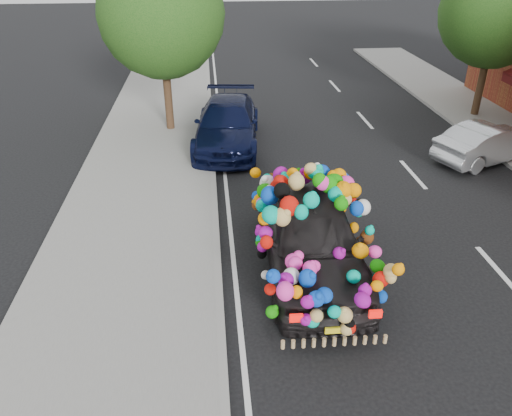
{
  "coord_description": "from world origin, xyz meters",
  "views": [
    {
      "loc": [
        -2.38,
        -8.05,
        6.28
      ],
      "look_at": [
        -1.5,
        1.01,
        1.29
      ],
      "focal_mm": 35.0,
      "sensor_mm": 36.0,
      "label": 1
    }
  ],
  "objects": [
    {
      "name": "tree_far_b",
      "position": [
        8.0,
        10.0,
        3.89
      ],
      "size": [
        4.0,
        4.0,
        5.9
      ],
      "color": "#332114",
      "rests_on": "ground"
    },
    {
      "name": "ground",
      "position": [
        0.0,
        0.0,
        0.0
      ],
      "size": [
        100.0,
        100.0,
        0.0
      ],
      "primitive_type": "plane",
      "color": "black",
      "rests_on": "ground"
    },
    {
      "name": "kerb",
      "position": [
        -2.35,
        0.0,
        0.07
      ],
      "size": [
        0.15,
        60.0,
        0.13
      ],
      "primitive_type": "cube",
      "color": "gray",
      "rests_on": "ground"
    },
    {
      "name": "lane_markings",
      "position": [
        3.6,
        0.0,
        0.01
      ],
      "size": [
        6.0,
        50.0,
        0.01
      ],
      "primitive_type": null,
      "color": "silver",
      "rests_on": "ground"
    },
    {
      "name": "silver_hatchback",
      "position": [
        6.26,
        5.78,
        0.61
      ],
      "size": [
        3.9,
        2.59,
        1.21
      ],
      "primitive_type": "imported",
      "rotation": [
        0.0,
        0.0,
        1.96
      ],
      "color": "silver",
      "rests_on": "ground"
    },
    {
      "name": "navy_sedan",
      "position": [
        -1.8,
        7.94,
        0.73
      ],
      "size": [
        2.59,
        5.24,
        1.47
      ],
      "primitive_type": "imported",
      "rotation": [
        0.0,
        0.0,
        -0.11
      ],
      "color": "black",
      "rests_on": "ground"
    },
    {
      "name": "sidewalk",
      "position": [
        -4.3,
        0.0,
        0.06
      ],
      "size": [
        4.0,
        60.0,
        0.12
      ],
      "primitive_type": "cube",
      "color": "gray",
      "rests_on": "ground"
    },
    {
      "name": "plush_art_car",
      "position": [
        -0.4,
        0.57,
        1.19
      ],
      "size": [
        2.41,
        5.08,
        2.3
      ],
      "rotation": [
        0.0,
        0.0,
        -0.02
      ],
      "color": "black",
      "rests_on": "ground"
    },
    {
      "name": "tree_near_sidewalk",
      "position": [
        -3.8,
        9.5,
        4.02
      ],
      "size": [
        4.2,
        4.2,
        6.13
      ],
      "color": "#332114",
      "rests_on": "ground"
    }
  ]
}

